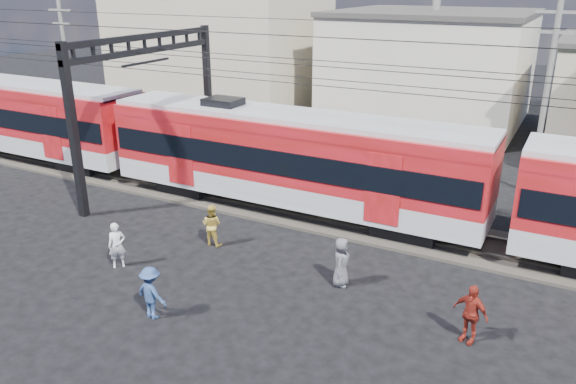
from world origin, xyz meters
name	(u,v)px	position (x,y,z in m)	size (l,w,h in m)	color
ground	(245,323)	(0.00, 0.00, 0.00)	(120.00, 120.00, 0.00)	black
track_bed	(351,221)	(0.00, 8.00, 0.06)	(70.00, 3.40, 0.12)	#2D2823
rail_near	(344,225)	(0.00, 7.25, 0.18)	(70.00, 0.12, 0.12)	#59544C
rail_far	(358,212)	(0.00, 8.75, 0.18)	(70.00, 0.12, 0.12)	#59544C
commuter_train	(295,156)	(-2.55, 8.00, 2.40)	(50.30, 3.08, 4.17)	black
catenary	(171,77)	(-8.65, 8.00, 5.14)	(70.00, 9.30, 7.52)	black
building_west	(221,45)	(-17.00, 24.00, 4.66)	(14.28, 10.20, 9.30)	#B9AC8D
building_midwest	(431,67)	(-2.00, 27.00, 3.66)	(12.24, 12.24, 7.30)	#B8B3A1
utility_pole_mid	(546,94)	(6.00, 15.00, 4.53)	(1.80, 0.24, 8.50)	slate
utility_pole_west	(66,62)	(-22.00, 14.00, 4.28)	(1.80, 0.24, 8.00)	slate
pedestrian_a	(117,245)	(-5.57, 0.86, 0.79)	(0.58, 0.38, 1.58)	silver
pedestrian_b	(212,225)	(-3.74, 3.74, 0.78)	(0.76, 0.59, 1.56)	gold
pedestrian_c	(151,293)	(-2.49, -0.99, 0.80)	(1.03, 0.59, 1.60)	navy
pedestrian_d	(470,314)	(5.74, 2.09, 0.85)	(0.99, 0.41, 1.70)	maroon
pedestrian_e	(341,262)	(1.57, 3.23, 0.81)	(0.80, 0.52, 1.63)	#535258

